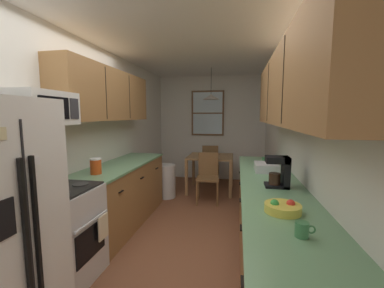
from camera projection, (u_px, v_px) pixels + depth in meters
The scene contains 24 objects.
ground_plane at pixel (192, 222), 3.63m from camera, with size 12.00×12.00×0.00m, color brown.
wall_left at pixel (106, 136), 3.73m from camera, with size 0.10×9.00×2.55m, color silver.
wall_right at pixel (291, 139), 3.24m from camera, with size 0.10×9.00×2.55m, color silver.
wall_back at pixel (212, 128), 6.07m from camera, with size 4.40×0.10×2.55m, color silver.
ceiling_slab at pixel (192, 42), 3.33m from camera, with size 4.40×9.00×0.08m, color white.
stove_range at pixel (60, 234), 2.31m from camera, with size 0.66×0.62×1.10m.
microwave_over_range at pixel (41, 108), 2.19m from camera, with size 0.39×0.59×0.31m.
counter_left at pixel (123, 193), 3.57m from camera, with size 0.64×1.95×0.90m.
upper_cabinets_left at pixel (108, 95), 3.38m from camera, with size 0.33×2.03×0.70m.
counter_right at pixel (270, 225), 2.54m from camera, with size 0.64×3.26×0.90m.
upper_cabinets_right at pixel (292, 87), 2.30m from camera, with size 0.33×2.94×0.72m.
dining_table at pixel (210, 161), 5.09m from camera, with size 0.92×0.83×0.75m.
dining_chair_near at pixel (208, 175), 4.49m from camera, with size 0.43×0.43×0.90m.
dining_chair_far at pixel (210, 162), 5.72m from camera, with size 0.44×0.44×0.90m.
pendant_light at pixel (211, 97), 4.93m from camera, with size 0.34×0.34×0.64m.
back_window at pixel (208, 113), 5.97m from camera, with size 0.80×0.05×1.10m.
trash_bin at pixel (166, 181), 4.73m from camera, with size 0.35×0.35×0.64m, color silver.
storage_canister at pixel (96, 166), 2.88m from camera, with size 0.13×0.13×0.19m.
dish_towel at pixel (103, 227), 2.39m from camera, with size 0.02×0.16×0.24m, color beige.
coffee_maker at pixel (280, 171), 2.35m from camera, with size 0.22×0.18×0.30m.
mug_by_coffeemaker at pixel (302, 229), 1.39m from camera, with size 0.11×0.08×0.09m.
mug_spare at pixel (265, 161), 3.43m from camera, with size 0.11×0.07×0.10m.
fruit_bowl at pixel (283, 207), 1.74m from camera, with size 0.26×0.26×0.09m.
dish_rack at pixel (266, 167), 3.02m from camera, with size 0.28×0.34×0.10m, color silver.
Camera 1 is at (0.64, -2.41, 1.59)m, focal length 22.73 mm.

